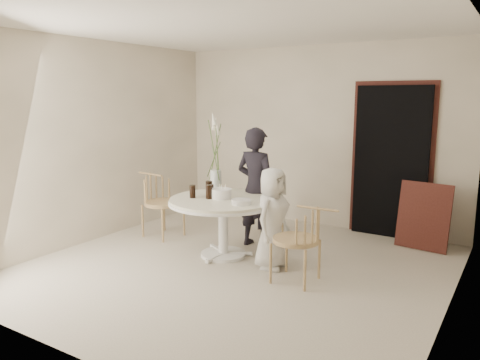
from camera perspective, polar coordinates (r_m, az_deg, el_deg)
The scene contains 18 objects.
ground at distance 5.52m, azimuth -0.43°, elevation -10.58°, with size 4.50×4.50×0.00m, color beige.
room_shell at distance 5.17m, azimuth -0.45°, elevation 6.46°, with size 4.50×4.50×4.50m.
doorway at distance 6.80m, azimuth 17.92°, elevation 2.05°, with size 1.00×0.10×2.10m, color black.
door_trim at distance 6.83m, azimuth 18.03°, elevation 2.59°, with size 1.12×0.03×2.22m, color #50221B.
table at distance 5.72m, azimuth -2.07°, elevation -3.37°, with size 1.33×1.33×0.73m.
picture_frame at distance 6.48m, azimuth 21.49°, elevation -4.13°, with size 0.65×0.04×0.87m, color #50221B.
chair_far at distance 6.78m, azimuth 3.68°, elevation -2.11°, with size 0.49×0.52×0.79m.
chair_right at distance 4.95m, azimuth 8.09°, elevation -6.45°, with size 0.52×0.49×0.85m.
chair_left at distance 6.70m, azimuth -10.13°, elevation -1.86°, with size 0.56×0.53×0.89m.
girl at distance 6.06m, azimuth 1.97°, elevation -0.95°, with size 0.57×0.38×1.57m, color black.
boy at distance 5.36m, azimuth 3.95°, elevation -4.66°, with size 0.57×0.37×1.17m, color silver.
birthday_cake at distance 5.69m, azimuth -2.29°, elevation -1.66°, with size 0.24×0.24×0.17m.
cola_tumbler_a at distance 5.74m, azimuth -5.81°, elevation -1.40°, with size 0.07×0.07×0.16m, color black.
cola_tumbler_b at distance 5.66m, azimuth -3.80°, elevation -1.45°, with size 0.08×0.08×0.17m, color black.
cola_tumbler_c at distance 5.91m, azimuth -3.80°, elevation -0.95°, with size 0.08×0.08×0.17m, color black.
cola_tumbler_d at distance 5.81m, azimuth -3.58°, elevation -1.24°, with size 0.07×0.07×0.15m, color black.
plate_stack at distance 5.38m, azimuth 0.15°, elevation -2.68°, with size 0.23×0.23×0.06m, color silver.
flower_vase at distance 6.11m, azimuth -2.99°, elevation 2.05°, with size 0.15×0.15×1.03m.
Camera 1 is at (2.75, -4.36, 1.96)m, focal length 35.00 mm.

